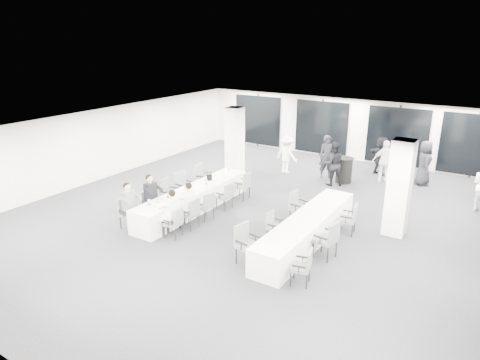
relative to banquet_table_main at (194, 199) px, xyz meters
The scene contains 42 objects.
room 3.44m from the banquet_table_main, 34.89° to the left, with size 14.04×16.04×2.84m.
column_left 4.22m from the banquet_table_main, 104.01° to the left, with size 0.60×0.60×2.80m, color white.
column_right 6.35m from the banquet_table_main, 16.39° to the left, with size 0.60×0.60×2.80m, color white.
banquet_table_main is the anchor object (origin of this frame).
banquet_table_side 4.10m from the banquet_table_main, ahead, with size 0.90×5.00×0.75m, color silver.
cocktail_table 6.29m from the banquet_table_main, 59.75° to the left, with size 0.71×0.71×0.99m.
chair_main_left_near 2.29m from the banquet_table_main, 111.31° to the right, with size 0.46×0.52×0.92m.
chair_main_left_second 1.47m from the banquet_table_main, 124.40° to the right, with size 0.46×0.50×0.86m.
chair_main_left_mid 0.92m from the banquet_table_main, 159.37° to the right, with size 0.56×0.60×1.01m.
chair_main_left_fourth 0.99m from the banquet_table_main, 150.58° to the left, with size 0.56×0.62×1.04m.
chair_main_left_far 1.79m from the banquet_table_main, 118.17° to the left, with size 0.59×0.63×1.04m.
chair_main_right_near 2.06m from the banquet_table_main, 66.26° to the right, with size 0.49×0.53×0.88m.
chair_main_right_second 1.43m from the banquet_table_main, 54.28° to the right, with size 0.48×0.53×0.93m.
chair_main_right_mid 0.93m from the banquet_table_main, 26.06° to the right, with size 0.54×0.57×0.89m.
chair_main_right_fourth 1.07m from the banquet_table_main, 39.05° to the left, with size 0.49×0.53×0.88m.
chair_main_right_far 1.94m from the banquet_table_main, 64.31° to the left, with size 0.51×0.57×0.99m.
chair_side_left_near 3.83m from the banquet_table_main, 31.64° to the right, with size 0.60×0.64×1.03m.
chair_side_left_mid 3.31m from the banquet_table_main, ahead, with size 0.44×0.49×0.86m.
chair_side_left_far 3.41m from the banquet_table_main, 17.04° to the left, with size 0.54×0.59×0.98m.
chair_side_right_near 5.37m from the banquet_table_main, 23.63° to the right, with size 0.53×0.56×0.88m.
chair_side_right_mid 4.98m from the banquet_table_main, ahead, with size 0.59×0.63×1.03m.
chair_side_right_far 5.03m from the banquet_table_main, 11.59° to the left, with size 0.53×0.57×0.93m.
seated_guest_a 2.27m from the banquet_table_main, 107.41° to the right, with size 0.50×0.38×1.44m.
seated_guest_b 1.45m from the banquet_table_main, 118.90° to the right, with size 0.50×0.38×1.44m.
seated_guest_c 2.05m from the banquet_table_main, 70.52° to the right, with size 0.50×0.38×1.44m.
seated_guest_d 1.41m from the banquet_table_main, 60.02° to the right, with size 0.50×0.38×1.44m.
standing_guest_a 6.10m from the banquet_table_main, 66.99° to the left, with size 0.72×0.58×1.98m, color black.
standing_guest_b 5.71m from the banquet_table_main, 59.23° to the left, with size 0.93×0.57×1.93m, color black.
standing_guest_c 5.40m from the banquet_table_main, 82.37° to the left, with size 1.16×0.59×1.80m, color white.
standing_guest_d 7.79m from the banquet_table_main, 54.79° to the left, with size 1.11×0.62×1.88m, color white.
standing_guest_e 8.97m from the banquet_table_main, 49.32° to the left, with size 0.95×0.58×1.96m, color black.
standing_guest_f 8.32m from the banquet_table_main, 60.48° to the left, with size 1.66×0.64×1.81m, color black.
standing_guest_g 6.90m from the banquet_table_main, 111.30° to the left, with size 0.71×0.58×1.96m, color black.
ice_bucket_near 1.27m from the banquet_table_main, 86.71° to the right, with size 0.24×0.24×0.28m, color black.
ice_bucket_far 1.12m from the banquet_table_main, 95.37° to the left, with size 0.20×0.20×0.23m, color black.
water_bottle_a 2.00m from the banquet_table_main, 92.45° to the right, with size 0.08×0.08×0.24m, color silver.
water_bottle_b 0.69m from the banquet_table_main, 68.75° to the left, with size 0.07×0.07×0.22m, color silver.
water_bottle_c 2.24m from the banquet_table_main, 92.27° to the left, with size 0.07×0.07×0.22m, color silver.
plate_a 1.60m from the banquet_table_main, 95.78° to the right, with size 0.20×0.20×0.03m.
plate_b 1.81m from the banquet_table_main, 83.72° to the right, with size 0.22×0.22×0.03m.
plate_c 0.68m from the banquet_table_main, 78.51° to the right, with size 0.18×0.18×0.03m.
wine_glass 2.11m from the banquet_table_main, 83.12° to the right, with size 0.08×0.08×0.22m.
Camera 1 is at (6.52, -10.99, 5.47)m, focal length 32.00 mm.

